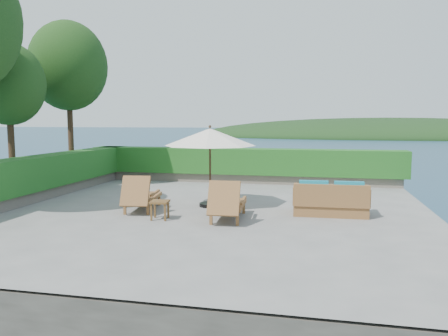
% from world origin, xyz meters
% --- Properties ---
extents(ground, '(12.00, 12.00, 0.00)m').
position_xyz_m(ground, '(0.00, 0.00, 0.00)').
color(ground, gray).
rests_on(ground, ground).
extents(foundation, '(12.00, 12.00, 3.00)m').
position_xyz_m(foundation, '(0.00, 0.00, -1.55)').
color(foundation, '#5F584B').
rests_on(foundation, ocean).
extents(ocean, '(600.00, 600.00, 0.00)m').
position_xyz_m(ocean, '(0.00, 0.00, -3.00)').
color(ocean, '#193B4F').
rests_on(ocean, ground).
extents(offshore_island, '(126.00, 57.60, 12.60)m').
position_xyz_m(offshore_island, '(25.00, 140.00, -3.00)').
color(offshore_island, black).
rests_on(offshore_island, ocean).
extents(planter_wall_far, '(12.00, 0.60, 0.36)m').
position_xyz_m(planter_wall_far, '(0.00, 5.60, 0.18)').
color(planter_wall_far, gray).
rests_on(planter_wall_far, ground).
extents(planter_wall_left, '(0.60, 12.00, 0.36)m').
position_xyz_m(planter_wall_left, '(-5.60, 0.00, 0.18)').
color(planter_wall_left, gray).
rests_on(planter_wall_left, ground).
extents(hedge_far, '(12.40, 0.90, 1.00)m').
position_xyz_m(hedge_far, '(0.00, 5.60, 0.85)').
color(hedge_far, '#1A4D16').
rests_on(hedge_far, planter_wall_far).
extents(hedge_left, '(0.90, 12.40, 1.00)m').
position_xyz_m(hedge_left, '(-5.60, 0.00, 0.85)').
color(hedge_left, '#1A4D16').
rests_on(hedge_left, planter_wall_left).
extents(tree_mid, '(2.20, 2.20, 4.83)m').
position_xyz_m(tree_mid, '(-6.40, 0.50, 3.55)').
color(tree_mid, '#452C1A').
rests_on(tree_mid, ground).
extents(tree_far, '(2.80, 2.80, 6.03)m').
position_xyz_m(tree_far, '(-6.00, 3.20, 4.40)').
color(tree_far, '#452C1A').
rests_on(tree_far, ground).
extents(patio_umbrella, '(2.97, 2.97, 2.33)m').
position_xyz_m(patio_umbrella, '(-0.07, 0.63, 1.97)').
color(patio_umbrella, black).
rests_on(patio_umbrella, ground).
extents(lounge_left, '(0.96, 1.85, 1.02)m').
position_xyz_m(lounge_left, '(-1.76, -0.38, 0.43)').
color(lounge_left, brown).
rests_on(lounge_left, ground).
extents(lounge_right, '(0.89, 1.86, 1.05)m').
position_xyz_m(lounge_right, '(0.77, -0.99, 0.44)').
color(lounge_right, brown).
rests_on(lounge_right, ground).
extents(side_table, '(0.49, 0.49, 0.47)m').
position_xyz_m(side_table, '(-0.90, -1.24, 0.39)').
color(side_table, brown).
rests_on(side_table, ground).
extents(wicker_loveseat, '(1.93, 1.02, 0.94)m').
position_xyz_m(wicker_loveseat, '(3.27, 0.17, 0.36)').
color(wicker_loveseat, brown).
rests_on(wicker_loveseat, ground).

